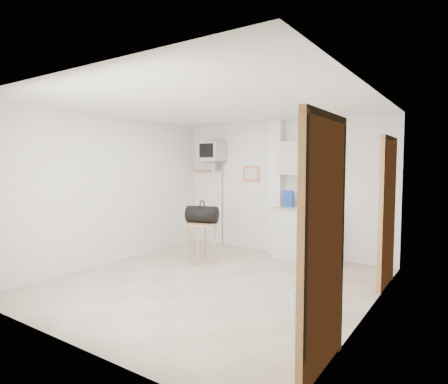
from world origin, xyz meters
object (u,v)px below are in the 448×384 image
Objects in this scene: crt_television at (213,152)px; water_bottle at (297,305)px; round_table at (202,229)px; duffel_bag at (202,214)px.

crt_television is 5.50× the size of water_bottle.
crt_television is 1.92m from round_table.
duffel_bag reaches higher than round_table.
round_table is 1.73× the size of water_bottle.
round_table is 0.26m from duffel_bag.
crt_television reaches higher than duffel_bag.
water_bottle is (2.98, -2.60, -1.76)m from crt_television.
crt_television is 4.33m from water_bottle.
round_table is 1.15× the size of duffel_bag.
duffel_bag is 2.85m from water_bottle.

